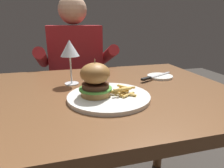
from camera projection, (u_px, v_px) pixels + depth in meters
dining_table at (94, 113)px, 0.83m from camera, size 1.14×0.80×0.74m
main_plate at (109, 97)px, 0.71m from camera, size 0.30×0.30×0.01m
burger_sandwich at (95, 80)px, 0.69m from camera, size 0.12×0.12×0.13m
fries_pile at (123, 91)px, 0.72m from camera, size 0.11×0.10×0.03m
wine_glass at (70, 50)px, 0.84m from camera, size 0.08×0.08×0.19m
bread_plate at (160, 76)px, 0.99m from camera, size 0.12×0.12×0.01m
table_knife at (154, 77)px, 0.95m from camera, size 0.20×0.11×0.01m
diner_person at (77, 84)px, 1.47m from camera, size 0.51×0.36×1.18m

